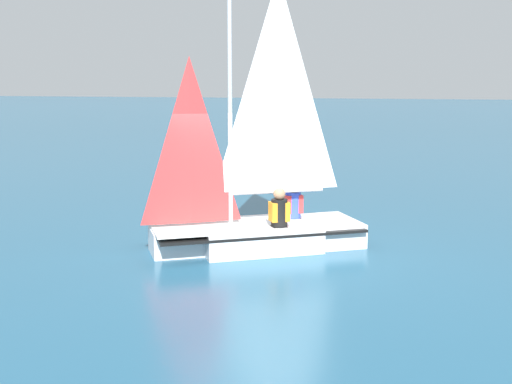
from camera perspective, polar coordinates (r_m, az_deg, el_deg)
ground_plane at (r=12.03m, az=-0.00°, el=-4.94°), size 260.00×260.00×0.00m
sailboat_main at (r=11.89m, az=0.10°, el=-1.95°), size 4.02×3.55×5.06m
sailor_helm at (r=11.67m, az=2.08°, el=-2.27°), size 0.43×0.42×1.16m
sailor_crew at (r=12.43m, az=3.29°, el=-1.49°), size 0.43×0.42×1.16m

